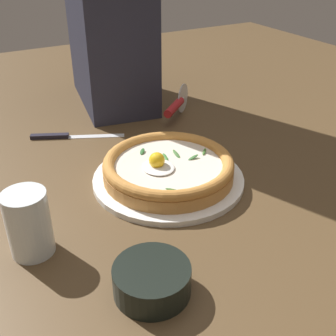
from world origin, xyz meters
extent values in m
cube|color=brown|center=(0.00, 0.00, -0.01)|extent=(2.40, 2.40, 0.03)
cylinder|color=white|center=(0.02, 0.00, 0.01)|extent=(0.31, 0.31, 0.01)
cylinder|color=#C48542|center=(0.02, 0.00, 0.02)|extent=(0.27, 0.27, 0.03)
torus|color=#C6833B|center=(0.02, 0.00, 0.04)|extent=(0.27, 0.27, 0.02)
cylinder|color=#EFE3D0|center=(0.02, 0.00, 0.04)|extent=(0.22, 0.22, 0.00)
ellipsoid|color=white|center=(0.03, -0.03, 0.04)|extent=(0.07, 0.06, 0.01)
sphere|color=yellow|center=(0.02, -0.03, 0.06)|extent=(0.03, 0.03, 0.03)
ellipsoid|color=#396A32|center=(0.03, 0.06, 0.04)|extent=(0.01, 0.03, 0.01)
ellipsoid|color=#3C6A29|center=(0.02, 0.09, 0.04)|extent=(0.02, 0.02, 0.01)
ellipsoid|color=#265A25|center=(-0.05, -0.03, 0.04)|extent=(0.02, 0.02, 0.01)
ellipsoid|color=#497C3C|center=(0.00, 0.03, 0.04)|extent=(0.03, 0.01, 0.01)
ellipsoid|color=#326529|center=(0.12, -0.04, 0.04)|extent=(0.02, 0.03, 0.01)
ellipsoid|color=#3E7F36|center=(0.00, 0.01, 0.04)|extent=(0.03, 0.01, 0.01)
cylinder|color=black|center=(0.28, -0.17, 0.02)|extent=(0.11, 0.11, 0.04)
cylinder|color=silver|center=(-0.29, 0.22, 0.04)|extent=(0.06, 0.06, 0.08)
cylinder|color=silver|center=(-0.28, 0.21, 0.04)|extent=(0.02, 0.02, 0.01)
cylinder|color=#AC1E22|center=(-0.24, 0.16, 0.04)|extent=(0.08, 0.09, 0.02)
cube|color=silver|center=(-0.25, -0.05, 0.00)|extent=(0.07, 0.13, 0.00)
cube|color=black|center=(-0.30, -0.16, 0.01)|extent=(0.05, 0.09, 0.01)
cylinder|color=silver|center=(0.10, -0.30, 0.06)|extent=(0.07, 0.07, 0.11)
cylinder|color=#DFCB82|center=(0.10, -0.30, 0.03)|extent=(0.06, 0.06, 0.05)
camera|label=1|loc=(0.67, -0.36, 0.46)|focal=44.81mm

